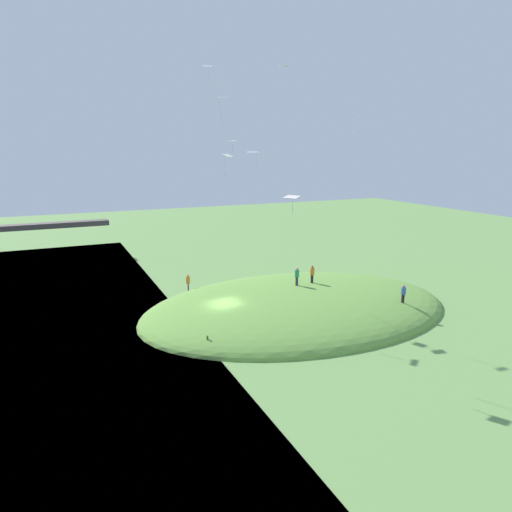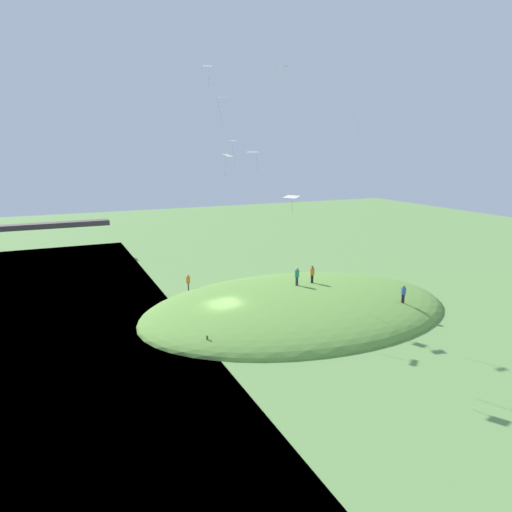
% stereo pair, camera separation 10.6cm
% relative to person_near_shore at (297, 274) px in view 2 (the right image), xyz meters
% --- Properties ---
extents(ground_plane, '(160.00, 160.00, 0.00)m').
position_rel_person_near_shore_xyz_m(ground_plane, '(-7.82, -1.30, -3.12)').
color(ground_plane, '#68924C').
extents(grass_hill, '(29.47, 20.36, 4.04)m').
position_rel_person_near_shore_xyz_m(grass_hill, '(-0.37, -0.93, -3.12)').
color(grass_hill, '#679740').
rests_on(grass_hill, ground_plane).
extents(person_near_shore, '(0.49, 0.49, 1.76)m').
position_rel_person_near_shore_xyz_m(person_near_shore, '(0.00, 0.00, 0.00)').
color(person_near_shore, '#2A2E44').
rests_on(person_near_shore, grass_hill).
extents(person_watching_kites, '(0.46, 0.46, 1.83)m').
position_rel_person_near_shore_xyz_m(person_watching_kites, '(-8.47, 7.30, -1.53)').
color(person_watching_kites, '#3F2C31').
rests_on(person_watching_kites, grass_hill).
extents(person_on_hilltop, '(0.50, 0.50, 1.63)m').
position_rel_person_near_shore_xyz_m(person_on_hilltop, '(7.01, -6.56, -0.75)').
color(person_on_hilltop, black).
rests_on(person_on_hilltop, grass_hill).
extents(person_walking_path, '(0.54, 0.54, 1.70)m').
position_rel_person_near_shore_xyz_m(person_walking_path, '(1.80, 0.23, -0.07)').
color(person_walking_path, black).
rests_on(person_walking_path, grass_hill).
extents(kite_0, '(1.08, 0.85, 1.63)m').
position_rel_person_near_shore_xyz_m(kite_0, '(-3.64, 1.90, 11.09)').
color(kite_0, white).
extents(kite_1, '(1.26, 1.21, 1.86)m').
position_rel_person_near_shore_xyz_m(kite_1, '(-6.44, 1.03, 10.82)').
color(kite_1, white).
extents(kite_2, '(0.94, 0.71, 1.65)m').
position_rel_person_near_shore_xyz_m(kite_2, '(1.21, 5.32, 19.10)').
color(kite_2, white).
extents(kite_3, '(1.11, 1.22, 1.18)m').
position_rel_person_near_shore_xyz_m(kite_3, '(-5.74, -9.17, 8.24)').
color(kite_3, silver).
extents(kite_4, '(1.00, 0.97, 2.07)m').
position_rel_person_near_shore_xyz_m(kite_4, '(-7.82, -1.66, 15.10)').
color(kite_4, white).
extents(kite_5, '(0.95, 1.11, 2.21)m').
position_rel_person_near_shore_xyz_m(kite_5, '(-4.57, 4.54, 12.02)').
color(kite_5, white).
extents(kite_6, '(0.83, 0.67, 1.85)m').
position_rel_person_near_shore_xyz_m(kite_6, '(-6.20, 6.32, 18.69)').
color(kite_6, white).
extents(kite_7, '(0.78, 0.72, 1.50)m').
position_rel_person_near_shore_xyz_m(kite_7, '(2.05, -5.33, 13.88)').
color(kite_7, white).
extents(mooring_post, '(0.14, 0.14, 1.22)m').
position_rel_person_near_shore_xyz_m(mooring_post, '(-10.95, -6.24, -2.51)').
color(mooring_post, brown).
rests_on(mooring_post, ground_plane).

